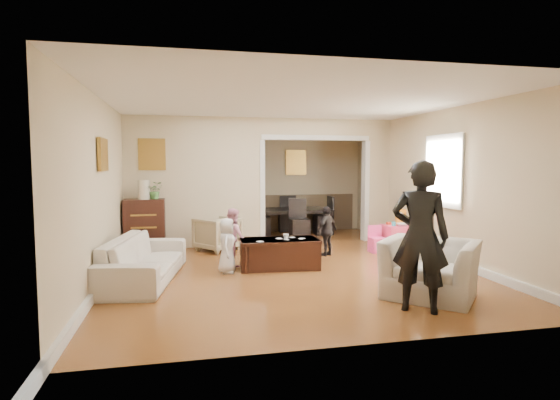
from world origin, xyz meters
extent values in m
plane|color=#925725|center=(0.00, 0.00, 0.00)|extent=(7.00, 7.00, 0.00)
cube|color=#C8B992|center=(-1.38, 1.80, 1.30)|extent=(2.75, 0.18, 2.60)
cube|color=#C8B992|center=(2.48, 1.80, 1.30)|extent=(0.55, 0.18, 2.60)
cube|color=#C8B992|center=(1.10, 1.80, 2.42)|extent=(2.22, 0.18, 0.35)
cube|color=white|center=(2.73, -0.40, 1.55)|extent=(0.03, 0.95, 1.10)
cube|color=brown|center=(-2.20, 1.70, 1.85)|extent=(0.45, 0.03, 0.55)
cube|color=brown|center=(-2.71, -0.60, 1.80)|extent=(0.03, 0.55, 0.40)
cube|color=brown|center=(1.10, 3.44, 1.70)|extent=(0.45, 0.03, 0.55)
imported|color=beige|center=(-2.19, -0.69, 0.31)|extent=(1.18, 2.25, 0.62)
imported|color=#C6B689|center=(-1.00, 1.31, 0.33)|extent=(0.99, 0.99, 0.65)
imported|color=beige|center=(1.41, -2.25, 0.36)|extent=(1.46, 1.45, 0.72)
cube|color=#351610|center=(-2.34, 1.38, 0.51)|extent=(0.74, 0.41, 1.01)
cylinder|color=beige|center=(-2.34, 1.38, 1.19)|extent=(0.22, 0.22, 0.36)
imported|color=#3E6F31|center=(-2.14, 1.38, 1.17)|extent=(0.29, 0.25, 0.32)
cube|color=#331810|center=(-0.13, -0.34, 0.23)|extent=(1.29, 0.72, 0.47)
imported|color=silver|center=(-0.03, -0.39, 0.51)|extent=(0.10, 0.10, 0.09)
cube|color=#EE3E6A|center=(2.40, 0.59, 0.24)|extent=(0.51, 0.51, 0.49)
cube|color=yellow|center=(2.52, 0.69, 0.64)|extent=(0.20, 0.07, 0.30)
cylinder|color=#26AEC0|center=(2.30, 0.54, 0.53)|extent=(0.08, 0.08, 0.08)
cube|color=#B93117|center=(2.28, 0.71, 0.51)|extent=(0.10, 0.08, 0.05)
imported|color=silver|center=(2.45, 0.47, 0.52)|extent=(0.22, 0.22, 0.05)
imported|color=black|center=(0.85, 2.78, 0.31)|extent=(1.84, 1.15, 0.62)
imported|color=black|center=(0.98, -2.73, 0.86)|extent=(0.75, 0.69, 1.72)
imported|color=silver|center=(-0.98, -0.49, 0.42)|extent=(0.36, 0.47, 0.84)
imported|color=pink|center=(-0.83, -0.04, 0.47)|extent=(0.47, 0.54, 0.95)
imported|color=black|center=(0.92, 0.41, 0.45)|extent=(0.56, 0.49, 0.91)
cube|color=white|center=(-0.03, -0.44, 0.47)|extent=(0.09, 0.10, 0.00)
cube|color=white|center=(-0.12, -0.30, 0.47)|extent=(0.10, 0.12, 0.00)
cube|color=white|center=(-0.47, -0.51, 0.47)|extent=(0.13, 0.13, 0.00)
cube|color=white|center=(0.23, -0.38, 0.47)|extent=(0.12, 0.12, 0.00)
cube|color=white|center=(0.12, -0.22, 0.47)|extent=(0.10, 0.10, 0.00)
camera|label=1|loc=(-1.61, -7.26, 1.68)|focal=28.65mm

